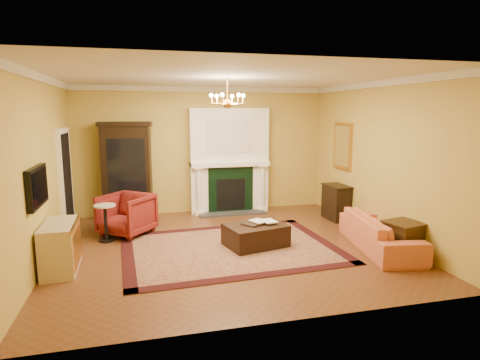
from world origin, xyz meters
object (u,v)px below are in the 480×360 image
object	(u,v)px
leather_ottoman	(255,235)
china_cabinet	(127,173)
commode	(60,247)
console_table	(336,203)
pedestal_table	(105,220)
end_table	(403,241)
wingback_armchair	(126,213)
coral_sofa	(381,227)

from	to	relation	value
leather_ottoman	china_cabinet	bearing A→B (deg)	118.16
commode	console_table	bearing A→B (deg)	15.65
pedestal_table	console_table	size ratio (longest dim) A/B	0.93
china_cabinet	pedestal_table	distance (m)	1.81
china_cabinet	pedestal_table	xyz separation A→B (m)	(-0.38, -1.64, -0.64)
console_table	end_table	bearing A→B (deg)	-94.15
wingback_armchair	leather_ottoman	xyz separation A→B (m)	(2.29, -1.29, -0.24)
china_cabinet	coral_sofa	distance (m)	5.51
commode	coral_sofa	bearing A→B (deg)	-4.89
wingback_armchair	end_table	bearing A→B (deg)	10.90
wingback_armchair	end_table	xyz separation A→B (m)	(4.52, -2.44, -0.16)
wingback_armchair	console_table	size ratio (longest dim) A/B	1.18
coral_sofa	console_table	distance (m)	2.02
china_cabinet	commode	size ratio (longest dim) A/B	2.10
wingback_armchair	leather_ottoman	bearing A→B (deg)	9.78
commode	wingback_armchair	bearing A→B (deg)	59.13
wingback_armchair	commode	size ratio (longest dim) A/B	0.90
end_table	china_cabinet	bearing A→B (deg)	140.28
pedestal_table	commode	world-z (taller)	commode
pedestal_table	coral_sofa	distance (m)	5.03
leather_ottoman	console_table	bearing A→B (deg)	17.12
end_table	console_table	size ratio (longest dim) A/B	0.77
pedestal_table	commode	size ratio (longest dim) A/B	0.71
pedestal_table	commode	distance (m)	1.42
commode	end_table	bearing A→B (deg)	-9.68
coral_sofa	wingback_armchair	bearing A→B (deg)	75.11
pedestal_table	console_table	world-z (taller)	console_table
wingback_armchair	console_table	distance (m)	4.58
console_table	leather_ottoman	bearing A→B (deg)	-152.57
wingback_armchair	commode	bearing A→B (deg)	-80.22
console_table	wingback_armchair	bearing A→B (deg)	177.74
console_table	leather_ottoman	size ratio (longest dim) A/B	0.73
china_cabinet	leather_ottoman	xyz separation A→B (m)	(2.27, -2.59, -0.84)
commode	console_table	xyz separation A→B (m)	(5.51, 1.69, 0.01)
wingback_armchair	console_table	bearing A→B (deg)	39.80
commode	console_table	world-z (taller)	console_table
leather_ottoman	end_table	bearing A→B (deg)	-40.30
pedestal_table	end_table	size ratio (longest dim) A/B	1.21
pedestal_table	wingback_armchair	bearing A→B (deg)	42.81
commode	end_table	xyz separation A→B (m)	(5.45, -0.80, -0.08)
china_cabinet	console_table	size ratio (longest dim) A/B	2.76
console_table	pedestal_table	bearing A→B (deg)	-178.34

